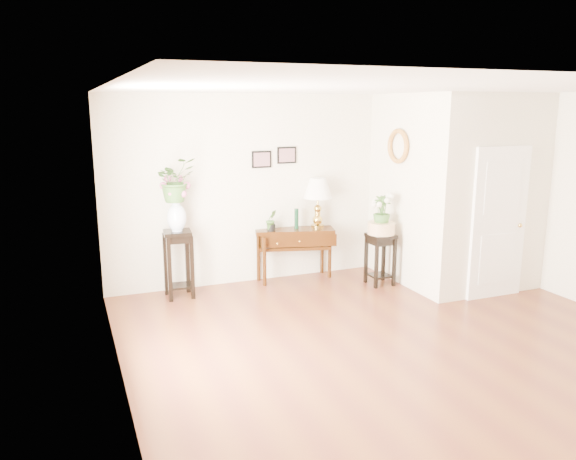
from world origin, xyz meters
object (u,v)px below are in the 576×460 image
console_table (294,254)px  plant_stand_a (179,264)px  table_lamp (318,205)px  plant_stand_b (380,259)px

console_table → plant_stand_a: 1.82m
table_lamp → plant_stand_a: 2.30m
plant_stand_a → plant_stand_b: plant_stand_a is taller
console_table → table_lamp: 0.84m
table_lamp → plant_stand_a: size_ratio=0.81×
console_table → plant_stand_b: console_table is taller
console_table → plant_stand_a: bearing=-159.4°
console_table → plant_stand_a: plant_stand_a is taller
table_lamp → plant_stand_a: table_lamp is taller
plant_stand_b → console_table: bearing=146.5°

